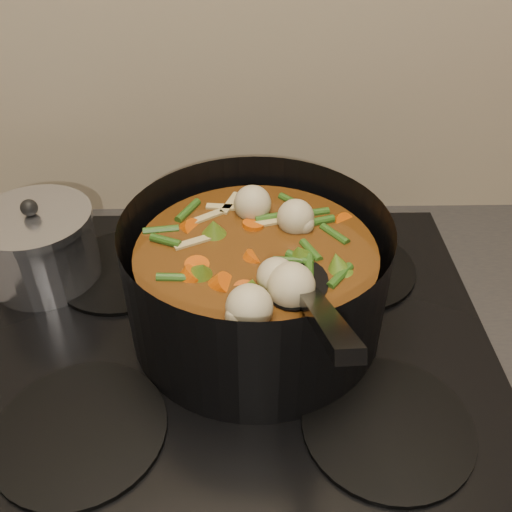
{
  "coord_description": "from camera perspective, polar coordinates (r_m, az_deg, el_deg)",
  "views": [
    {
      "loc": [
        0.02,
        1.45,
        1.44
      ],
      "look_at": [
        0.03,
        1.96,
        1.04
      ],
      "focal_mm": 40.0,
      "sensor_mm": 36.0,
      "label": 1
    }
  ],
  "objects": [
    {
      "name": "stovetop",
      "position": [
        0.71,
        -2.04,
        -8.71
      ],
      "size": [
        0.62,
        0.54,
        0.03
      ],
      "color": "black",
      "rests_on": "counter"
    },
    {
      "name": "saucepan",
      "position": [
        0.81,
        -20.75,
        0.92
      ],
      "size": [
        0.15,
        0.15,
        0.12
      ],
      "rotation": [
        0.0,
        0.0,
        0.05
      ],
      "color": "silver",
      "rests_on": "stovetop"
    },
    {
      "name": "stockpot",
      "position": [
        0.67,
        0.04,
        -2.42
      ],
      "size": [
        0.35,
        0.43,
        0.23
      ],
      "rotation": [
        0.0,
        0.0,
        -0.15
      ],
      "color": "black",
      "rests_on": "stovetop"
    }
  ]
}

